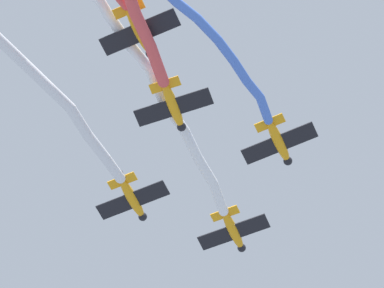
% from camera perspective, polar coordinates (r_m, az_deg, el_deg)
% --- Properties ---
extents(airplane_lead, '(5.09, 6.04, 1.60)m').
position_cam_1_polar(airplane_lead, '(71.05, 2.93, -6.14)').
color(airplane_lead, orange).
extents(smoke_trail_lead, '(20.09, 17.56, 2.65)m').
position_cam_1_polar(smoke_trail_lead, '(65.10, -2.70, 4.04)').
color(smoke_trail_lead, white).
extents(airplane_left_wing, '(5.12, 6.00, 1.60)m').
position_cam_1_polar(airplane_left_wing, '(68.84, -4.22, -3.89)').
color(airplane_left_wing, orange).
extents(smoke_trail_left_wing, '(11.96, 12.13, 2.00)m').
position_cam_1_polar(smoke_trail_left_wing, '(64.48, -8.94, 2.43)').
color(smoke_trail_left_wing, white).
extents(airplane_right_wing, '(5.15, 5.96, 1.60)m').
position_cam_1_polar(airplane_right_wing, '(67.05, 6.15, 0.13)').
color(airplane_right_wing, orange).
extents(smoke_trail_right_wing, '(12.66, 15.69, 3.11)m').
position_cam_1_polar(smoke_trail_right_wing, '(61.58, 0.74, 7.80)').
color(smoke_trail_right_wing, '#4C75DB').
extents(airplane_slot, '(4.95, 6.20, 1.60)m').
position_cam_1_polar(airplane_slot, '(64.60, -1.33, 2.69)').
color(airplane_slot, orange).
extents(airplane_trail, '(5.10, 6.03, 1.60)m').
position_cam_1_polar(airplane_trail, '(62.84, -3.72, 7.94)').
color(airplane_trail, orange).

